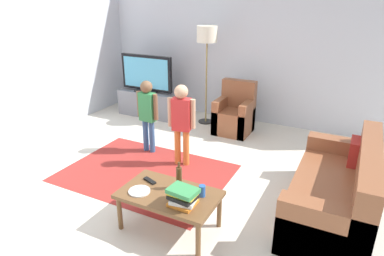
{
  "coord_description": "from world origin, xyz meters",
  "views": [
    {
      "loc": [
        1.87,
        -3.06,
        2.29
      ],
      "look_at": [
        0.0,
        0.6,
        0.65
      ],
      "focal_mm": 31.5,
      "sensor_mm": 36.0,
      "label": 1
    }
  ],
  "objects_px": {
    "bottle": "(179,178)",
    "book_stack": "(183,196)",
    "floor_lamp": "(207,40)",
    "soda_can": "(202,191)",
    "child_center": "(182,118)",
    "tv_remote": "(150,181)",
    "coffee_table": "(169,197)",
    "couch": "(340,193)",
    "child_near_tv": "(148,110)",
    "armchair": "(235,115)",
    "plate": "(139,191)",
    "tv_stand": "(149,103)",
    "tv": "(147,74)"
  },
  "relations": [
    {
      "from": "tv_stand",
      "to": "tv",
      "type": "height_order",
      "value": "tv"
    },
    {
      "from": "soda_can",
      "to": "tv_remote",
      "type": "bearing_deg",
      "value": 180.0
    },
    {
      "from": "tv",
      "to": "bottle",
      "type": "relative_size",
      "value": 3.61
    },
    {
      "from": "tv",
      "to": "child_center",
      "type": "distance_m",
      "value": 2.23
    },
    {
      "from": "floor_lamp",
      "to": "soda_can",
      "type": "distance_m",
      "value": 3.37
    },
    {
      "from": "armchair",
      "to": "tv_remote",
      "type": "relative_size",
      "value": 5.29
    },
    {
      "from": "tv",
      "to": "tv_remote",
      "type": "relative_size",
      "value": 6.47
    },
    {
      "from": "bottle",
      "to": "coffee_table",
      "type": "bearing_deg",
      "value": -112.62
    },
    {
      "from": "plate",
      "to": "tv_stand",
      "type": "bearing_deg",
      "value": 122.51
    },
    {
      "from": "tv_stand",
      "to": "plate",
      "type": "relative_size",
      "value": 5.45
    },
    {
      "from": "child_near_tv",
      "to": "tv_remote",
      "type": "distance_m",
      "value": 1.67
    },
    {
      "from": "couch",
      "to": "soda_can",
      "type": "distance_m",
      "value": 1.53
    },
    {
      "from": "tv_stand",
      "to": "tv",
      "type": "relative_size",
      "value": 1.09
    },
    {
      "from": "child_center",
      "to": "tv_remote",
      "type": "relative_size",
      "value": 6.9
    },
    {
      "from": "child_center",
      "to": "soda_can",
      "type": "xyz_separation_m",
      "value": [
        0.89,
        -1.21,
        -0.23
      ]
    },
    {
      "from": "child_center",
      "to": "tv_stand",
      "type": "bearing_deg",
      "value": 135.97
    },
    {
      "from": "child_center",
      "to": "couch",
      "type": "bearing_deg",
      "value": -8.24
    },
    {
      "from": "armchair",
      "to": "tv",
      "type": "bearing_deg",
      "value": 179.43
    },
    {
      "from": "child_near_tv",
      "to": "coffee_table",
      "type": "bearing_deg",
      "value": -49.78
    },
    {
      "from": "coffee_table",
      "to": "soda_can",
      "type": "xyz_separation_m",
      "value": [
        0.32,
        0.1,
        0.11
      ]
    },
    {
      "from": "child_near_tv",
      "to": "tv",
      "type": "bearing_deg",
      "value": 124.39
    },
    {
      "from": "bottle",
      "to": "soda_can",
      "type": "height_order",
      "value": "bottle"
    },
    {
      "from": "child_near_tv",
      "to": "child_center",
      "type": "xyz_separation_m",
      "value": [
        0.66,
        -0.15,
        0.03
      ]
    },
    {
      "from": "armchair",
      "to": "bottle",
      "type": "bearing_deg",
      "value": -81.84
    },
    {
      "from": "floor_lamp",
      "to": "book_stack",
      "type": "height_order",
      "value": "floor_lamp"
    },
    {
      "from": "tv",
      "to": "couch",
      "type": "distance_m",
      "value": 4.19
    },
    {
      "from": "couch",
      "to": "armchair",
      "type": "bearing_deg",
      "value": 135.77
    },
    {
      "from": "tv_stand",
      "to": "child_center",
      "type": "xyz_separation_m",
      "value": [
        1.61,
        -1.56,
        0.46
      ]
    },
    {
      "from": "tv",
      "to": "child_near_tv",
      "type": "xyz_separation_m",
      "value": [
        0.95,
        -1.39,
        -0.17
      ]
    },
    {
      "from": "couch",
      "to": "child_near_tv",
      "type": "height_order",
      "value": "child_near_tv"
    },
    {
      "from": "couch",
      "to": "child_near_tv",
      "type": "distance_m",
      "value": 2.83
    },
    {
      "from": "bottle",
      "to": "book_stack",
      "type": "bearing_deg",
      "value": -53.73
    },
    {
      "from": "tv_stand",
      "to": "plate",
      "type": "distance_m",
      "value": 3.55
    },
    {
      "from": "couch",
      "to": "child_center",
      "type": "distance_m",
      "value": 2.17
    },
    {
      "from": "couch",
      "to": "coffee_table",
      "type": "distance_m",
      "value": 1.84
    },
    {
      "from": "tv_stand",
      "to": "armchair",
      "type": "distance_m",
      "value": 1.85
    },
    {
      "from": "tv",
      "to": "couch",
      "type": "xyz_separation_m",
      "value": [
        3.72,
        -1.84,
        -0.56
      ]
    },
    {
      "from": "child_near_tv",
      "to": "soda_can",
      "type": "bearing_deg",
      "value": -41.17
    },
    {
      "from": "plate",
      "to": "couch",
      "type": "bearing_deg",
      "value": 31.75
    },
    {
      "from": "child_center",
      "to": "tv_remote",
      "type": "xyz_separation_m",
      "value": [
        0.27,
        -1.21,
        -0.28
      ]
    },
    {
      "from": "couch",
      "to": "child_near_tv",
      "type": "relative_size",
      "value": 1.6
    },
    {
      "from": "tv",
      "to": "armchair",
      "type": "xyz_separation_m",
      "value": [
        1.84,
        -0.02,
        -0.55
      ]
    },
    {
      "from": "floor_lamp",
      "to": "bottle",
      "type": "xyz_separation_m",
      "value": [
        1.04,
        -2.9,
        -1.0
      ]
    },
    {
      "from": "couch",
      "to": "book_stack",
      "type": "relative_size",
      "value": 6.14
    },
    {
      "from": "couch",
      "to": "bottle",
      "type": "xyz_separation_m",
      "value": [
        -1.49,
        -0.88,
        0.26
      ]
    },
    {
      "from": "floor_lamp",
      "to": "soda_can",
      "type": "xyz_separation_m",
      "value": [
        1.31,
        -2.92,
        -1.06
      ]
    },
    {
      "from": "child_near_tv",
      "to": "book_stack",
      "type": "height_order",
      "value": "child_near_tv"
    },
    {
      "from": "child_center",
      "to": "coffee_table",
      "type": "distance_m",
      "value": 1.47
    },
    {
      "from": "floor_lamp",
      "to": "child_center",
      "type": "distance_m",
      "value": 1.95
    },
    {
      "from": "child_center",
      "to": "armchair",
      "type": "bearing_deg",
      "value": 81.3
    }
  ]
}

